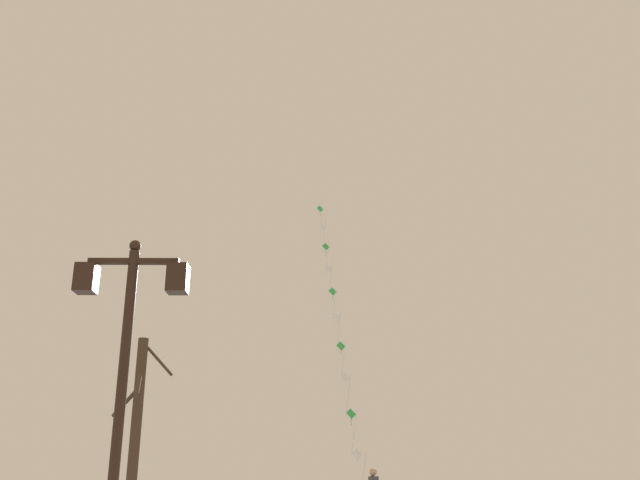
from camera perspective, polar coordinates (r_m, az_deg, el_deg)
twin_lantern_lamp_post at (r=9.60m, az=-15.84°, el=-7.97°), size 1.54×0.28×4.61m
kite_train at (r=28.84m, az=1.40°, el=-6.56°), size 1.54×11.10×15.00m
bare_tree at (r=18.59m, az=-15.12°, el=-15.05°), size 1.67×1.70×4.94m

